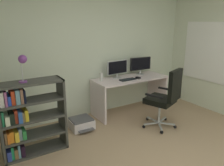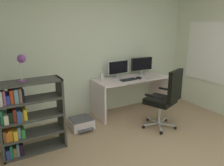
{
  "view_description": "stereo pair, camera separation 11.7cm",
  "coord_description": "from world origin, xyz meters",
  "px_view_note": "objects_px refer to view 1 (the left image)",
  "views": [
    {
      "loc": [
        -2.01,
        -1.68,
        1.91
      ],
      "look_at": [
        0.06,
        1.68,
        0.8
      ],
      "focal_mm": 35.97,
      "sensor_mm": 36.0,
      "label": 1
    },
    {
      "loc": [
        -1.91,
        -1.74,
        1.91
      ],
      "look_at": [
        0.06,
        1.68,
        0.8
      ],
      "focal_mm": 35.97,
      "sensor_mm": 36.0,
      "label": 2
    }
  ],
  "objects_px": {
    "monitor_secondary": "(140,64)",
    "printer": "(81,123)",
    "keyboard": "(128,79)",
    "computer_mouse": "(138,78)",
    "monitor_main": "(117,68)",
    "desk": "(130,87)",
    "desk_lamp": "(23,62)",
    "desktop_speaker": "(101,77)",
    "bookshelf": "(25,119)",
    "office_chair": "(166,96)"
  },
  "relations": [
    {
      "from": "desktop_speaker",
      "to": "bookshelf",
      "type": "xyz_separation_m",
      "value": [
        -1.57,
        -0.59,
        -0.28
      ]
    },
    {
      "from": "keyboard",
      "to": "printer",
      "type": "xyz_separation_m",
      "value": [
        -1.06,
        -0.05,
        -0.67
      ]
    },
    {
      "from": "desktop_speaker",
      "to": "bookshelf",
      "type": "height_order",
      "value": "bookshelf"
    },
    {
      "from": "computer_mouse",
      "to": "desktop_speaker",
      "type": "xyz_separation_m",
      "value": [
        -0.74,
        0.22,
        0.07
      ]
    },
    {
      "from": "desk_lamp",
      "to": "printer",
      "type": "bearing_deg",
      "value": 19.5
    },
    {
      "from": "desk",
      "to": "desktop_speaker",
      "type": "bearing_deg",
      "value": 173.47
    },
    {
      "from": "monitor_secondary",
      "to": "printer",
      "type": "height_order",
      "value": "monitor_secondary"
    },
    {
      "from": "monitor_secondary",
      "to": "printer",
      "type": "relative_size",
      "value": 1.11
    },
    {
      "from": "monitor_secondary",
      "to": "office_chair",
      "type": "relative_size",
      "value": 0.46
    },
    {
      "from": "office_chair",
      "to": "bookshelf",
      "type": "distance_m",
      "value": 2.34
    },
    {
      "from": "office_chair",
      "to": "printer",
      "type": "relative_size",
      "value": 2.42
    },
    {
      "from": "desk",
      "to": "monitor_main",
      "type": "distance_m",
      "value": 0.49
    },
    {
      "from": "bookshelf",
      "to": "keyboard",
      "type": "bearing_deg",
      "value": 10.73
    },
    {
      "from": "monitor_main",
      "to": "computer_mouse",
      "type": "distance_m",
      "value": 0.47
    },
    {
      "from": "monitor_main",
      "to": "monitor_secondary",
      "type": "distance_m",
      "value": 0.6
    },
    {
      "from": "monitor_secondary",
      "to": "office_chair",
      "type": "distance_m",
      "value": 1.17
    },
    {
      "from": "desk",
      "to": "monitor_secondary",
      "type": "relative_size",
      "value": 3.1
    },
    {
      "from": "desk_lamp",
      "to": "printer",
      "type": "xyz_separation_m",
      "value": [
        0.95,
        0.34,
        -1.28
      ]
    },
    {
      "from": "computer_mouse",
      "to": "desk_lamp",
      "type": "relative_size",
      "value": 0.27
    },
    {
      "from": "office_chair",
      "to": "desk_lamp",
      "type": "xyz_separation_m",
      "value": [
        -2.25,
        0.44,
        0.76
      ]
    },
    {
      "from": "monitor_main",
      "to": "desk_lamp",
      "type": "relative_size",
      "value": 1.32
    },
    {
      "from": "keyboard",
      "to": "bookshelf",
      "type": "bearing_deg",
      "value": -169.3
    },
    {
      "from": "desktop_speaker",
      "to": "desk",
      "type": "bearing_deg",
      "value": -6.53
    },
    {
      "from": "monitor_main",
      "to": "keyboard",
      "type": "bearing_deg",
      "value": -70.34
    },
    {
      "from": "computer_mouse",
      "to": "bookshelf",
      "type": "relative_size",
      "value": 0.09
    },
    {
      "from": "monitor_main",
      "to": "bookshelf",
      "type": "xyz_separation_m",
      "value": [
        -1.97,
        -0.64,
        -0.41
      ]
    },
    {
      "from": "keyboard",
      "to": "desk_lamp",
      "type": "distance_m",
      "value": 2.14
    },
    {
      "from": "desk",
      "to": "desk_lamp",
      "type": "distance_m",
      "value": 2.38
    },
    {
      "from": "monitor_main",
      "to": "desktop_speaker",
      "type": "relative_size",
      "value": 2.89
    },
    {
      "from": "monitor_main",
      "to": "bookshelf",
      "type": "bearing_deg",
      "value": -161.98
    },
    {
      "from": "computer_mouse",
      "to": "desk_lamp",
      "type": "bearing_deg",
      "value": -175.17
    },
    {
      "from": "desk",
      "to": "monitor_main",
      "type": "height_order",
      "value": "monitor_main"
    },
    {
      "from": "office_chair",
      "to": "desk",
      "type": "bearing_deg",
      "value": 94.99
    },
    {
      "from": "keyboard",
      "to": "computer_mouse",
      "type": "distance_m",
      "value": 0.25
    },
    {
      "from": "monitor_main",
      "to": "desktop_speaker",
      "type": "height_order",
      "value": "monitor_main"
    },
    {
      "from": "monitor_secondary",
      "to": "keyboard",
      "type": "height_order",
      "value": "monitor_secondary"
    },
    {
      "from": "keyboard",
      "to": "computer_mouse",
      "type": "xyz_separation_m",
      "value": [
        0.25,
        -0.02,
        0.01
      ]
    },
    {
      "from": "office_chair",
      "to": "bookshelf",
      "type": "bearing_deg",
      "value": 169.22
    },
    {
      "from": "monitor_secondary",
      "to": "desktop_speaker",
      "type": "relative_size",
      "value": 2.99
    },
    {
      "from": "desktop_speaker",
      "to": "bookshelf",
      "type": "bearing_deg",
      "value": -159.23
    },
    {
      "from": "monitor_secondary",
      "to": "computer_mouse",
      "type": "relative_size",
      "value": 5.09
    },
    {
      "from": "monitor_main",
      "to": "printer",
      "type": "relative_size",
      "value": 1.07
    },
    {
      "from": "keyboard",
      "to": "computer_mouse",
      "type": "height_order",
      "value": "computer_mouse"
    },
    {
      "from": "desk_lamp",
      "to": "printer",
      "type": "distance_m",
      "value": 1.63
    },
    {
      "from": "computer_mouse",
      "to": "desk_lamp",
      "type": "distance_m",
      "value": 2.37
    },
    {
      "from": "monitor_main",
      "to": "printer",
      "type": "height_order",
      "value": "monitor_main"
    },
    {
      "from": "desktop_speaker",
      "to": "office_chair",
      "type": "xyz_separation_m",
      "value": [
        0.73,
        -1.03,
        -0.23
      ]
    },
    {
      "from": "keyboard",
      "to": "desk_lamp",
      "type": "bearing_deg",
      "value": -169.08
    },
    {
      "from": "monitor_secondary",
      "to": "keyboard",
      "type": "xyz_separation_m",
      "value": [
        -0.51,
        -0.25,
        -0.21
      ]
    },
    {
      "from": "keyboard",
      "to": "office_chair",
      "type": "distance_m",
      "value": 0.88
    }
  ]
}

